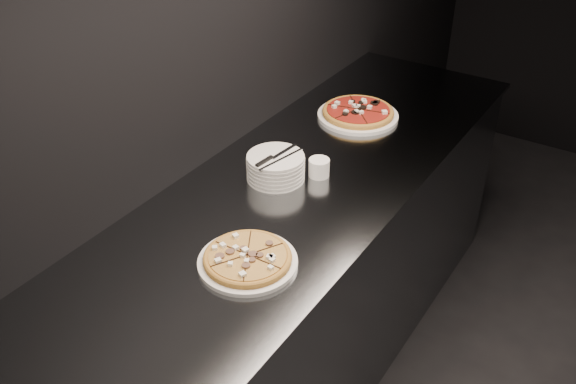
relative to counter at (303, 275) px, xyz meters
The scene contains 7 objects.
wall_left 1.01m from the counter, behind, with size 0.02×5.00×2.80m, color black.
counter is the anchor object (origin of this frame).
pizza_mushroom 0.70m from the counter, 77.49° to the right, with size 0.30×0.30×0.03m.
pizza_tomato 0.71m from the counter, 96.98° to the left, with size 0.36×0.36×0.04m.
plate_stack 0.52m from the counter, 143.80° to the right, with size 0.20×0.20×0.09m.
cutlery 0.56m from the counter, 134.64° to the right, with size 0.10×0.21×0.01m.
ramekin 0.50m from the counter, 46.86° to the left, with size 0.07×0.07×0.07m.
Camera 1 is at (-1.12, -1.67, 2.14)m, focal length 40.00 mm.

